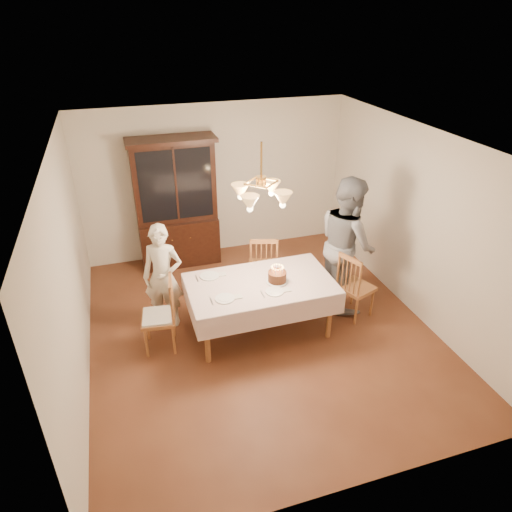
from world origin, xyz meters
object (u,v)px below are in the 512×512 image
object	(u,v)px
chair_far_side	(263,267)
elderly_woman	(163,277)
birthday_cake	(277,277)
dining_table	(261,288)
china_hutch	(176,205)

from	to	relation	value
chair_far_side	elderly_woman	xyz separation A→B (m)	(-1.52, -0.34, 0.30)
elderly_woman	birthday_cake	distance (m)	1.53
birthday_cake	dining_table	bearing A→B (deg)	170.08
dining_table	chair_far_side	bearing A→B (deg)	69.47
chair_far_side	elderly_woman	bearing A→B (deg)	-167.52
china_hutch	birthday_cake	bearing A→B (deg)	-67.64
chair_far_side	birthday_cake	size ratio (longest dim) A/B	3.33
china_hutch	birthday_cake	size ratio (longest dim) A/B	7.20
elderly_woman	dining_table	bearing A→B (deg)	-2.07
chair_far_side	birthday_cake	bearing A→B (deg)	-97.20
birthday_cake	elderly_woman	bearing A→B (deg)	157.45
chair_far_side	birthday_cake	world-z (taller)	chair_far_side
dining_table	elderly_woman	bearing A→B (deg)	155.36
dining_table	china_hutch	xyz separation A→B (m)	(-0.73, 2.25, 0.36)
dining_table	chair_far_side	distance (m)	0.97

